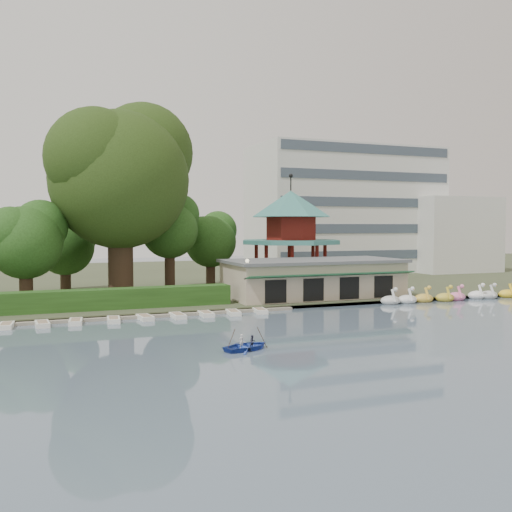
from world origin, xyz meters
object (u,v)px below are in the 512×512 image
boathouse (313,278)px  big_tree (121,170)px  pavilion (291,229)px  rowboat_with_passengers (247,342)px  dock (103,318)px

boathouse → big_tree: big_tree is taller
pavilion → big_tree: size_ratio=0.66×
boathouse → rowboat_with_passengers: bearing=-126.6°
big_tree → rowboat_with_passengers: size_ratio=3.92×
pavilion → rowboat_with_passengers: (-16.85, -30.01, -7.02)m
pavilion → rowboat_with_passengers: size_ratio=2.59×
pavilion → big_tree: big_tree is taller
dock → pavilion: pavilion is taller
dock → boathouse: bearing=12.2°
dock → pavilion: size_ratio=2.52×
boathouse → pavilion: (2.00, 10.03, 5.11)m
rowboat_with_passengers → dock: bearing=115.2°
dock → big_tree: bearing=73.9°
big_tree → rowboat_with_passengers: bearing=-81.4°
pavilion → rowboat_with_passengers: 35.13m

